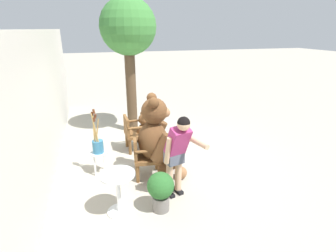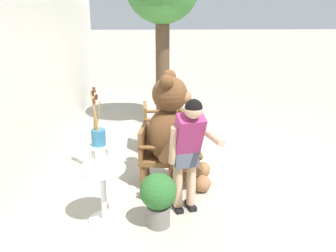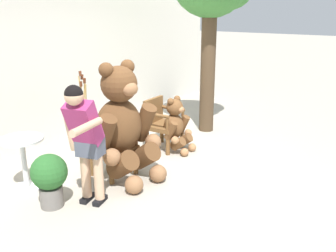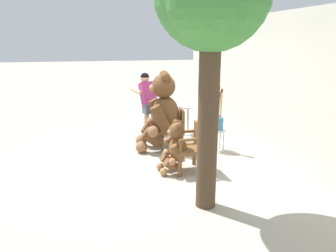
# 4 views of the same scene
# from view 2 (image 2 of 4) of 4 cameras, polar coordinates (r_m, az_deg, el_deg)

# --- Properties ---
(ground_plane) EXTENTS (60.00, 60.00, 0.00)m
(ground_plane) POSITION_cam_2_polar(r_m,az_deg,el_deg) (6.27, 3.17, -5.82)
(ground_plane) COLOR #A8A091
(back_wall) EXTENTS (10.00, 0.16, 2.80)m
(back_wall) POSITION_cam_2_polar(r_m,az_deg,el_deg) (6.10, -19.79, 6.27)
(back_wall) COLOR silver
(back_wall) RESTS_ON ground
(wooden_chair_left) EXTENTS (0.62, 0.59, 0.86)m
(wooden_chair_left) POSITION_cam_2_polar(r_m,az_deg,el_deg) (5.48, -2.06, -4.26)
(wooden_chair_left) COLOR brown
(wooden_chair_left) RESTS_ON ground
(wooden_chair_right) EXTENTS (0.58, 0.54, 0.86)m
(wooden_chair_right) POSITION_cam_2_polar(r_m,az_deg,el_deg) (6.68, -2.03, 0.01)
(wooden_chair_right) COLOR brown
(wooden_chair_right) RESTS_ON ground
(teddy_bear_large) EXTENTS (1.02, 1.00, 1.67)m
(teddy_bear_large) POSITION_cam_2_polar(r_m,az_deg,el_deg) (5.34, 0.80, -0.80)
(teddy_bear_large) COLOR brown
(teddy_bear_large) RESTS_ON ground
(teddy_bear_small) EXTENTS (0.56, 0.54, 0.94)m
(teddy_bear_small) POSITION_cam_2_polar(r_m,az_deg,el_deg) (6.69, 0.48, 0.02)
(teddy_bear_small) COLOR brown
(teddy_bear_small) RESTS_ON ground
(person_visitor) EXTENTS (0.73, 0.61, 1.54)m
(person_visitor) POSITION_cam_2_polar(r_m,az_deg,el_deg) (4.53, 3.06, -3.10)
(person_visitor) COLOR black
(person_visitor) RESTS_ON ground
(white_stool) EXTENTS (0.34, 0.34, 0.46)m
(white_stool) POSITION_cam_2_polar(r_m,az_deg,el_deg) (5.93, -10.42, -3.85)
(white_stool) COLOR silver
(white_stool) RESTS_ON ground
(brush_bucket) EXTENTS (0.22, 0.22, 0.93)m
(brush_bucket) POSITION_cam_2_polar(r_m,az_deg,el_deg) (5.83, -10.62, -1.18)
(brush_bucket) COLOR teal
(brush_bucket) RESTS_ON white_stool
(round_side_table) EXTENTS (0.56, 0.56, 0.72)m
(round_side_table) POSITION_cam_2_polar(r_m,az_deg,el_deg) (4.62, -9.85, -9.33)
(round_side_table) COLOR silver
(round_side_table) RESTS_ON ground
(potted_plant) EXTENTS (0.44, 0.44, 0.68)m
(potted_plant) POSITION_cam_2_polar(r_m,az_deg,el_deg) (4.49, -1.50, -10.63)
(potted_plant) COLOR slate
(potted_plant) RESTS_ON ground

